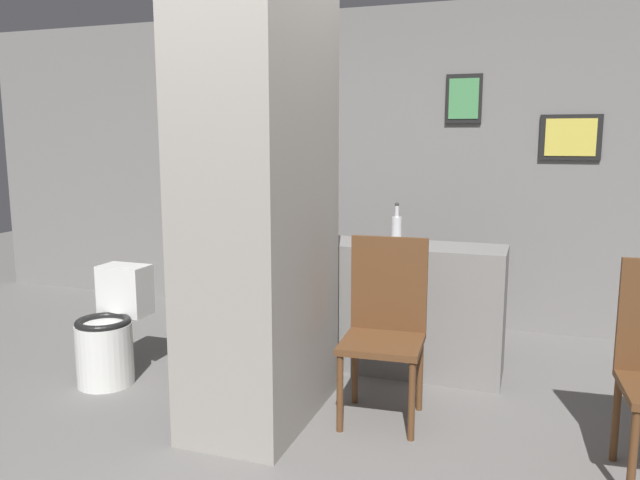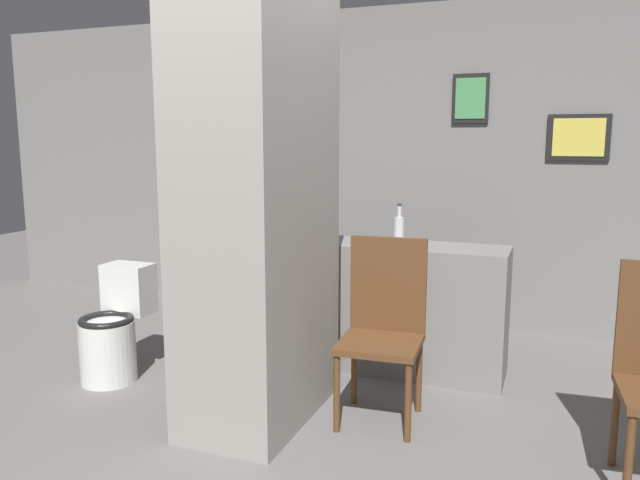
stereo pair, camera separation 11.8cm
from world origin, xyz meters
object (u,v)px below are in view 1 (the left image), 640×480
(bottle_tall, at_px, (396,228))
(bicycle, at_px, (264,300))
(chair_near_pillar, at_px, (385,322))
(toilet, at_px, (111,333))

(bottle_tall, bearing_deg, bicycle, 171.22)
(chair_near_pillar, xyz_separation_m, bottle_tall, (-0.11, 0.76, 0.42))
(chair_near_pillar, relative_size, bottle_tall, 3.71)
(bicycle, relative_size, bottle_tall, 6.18)
(bottle_tall, bearing_deg, chair_near_pillar, -81.65)
(toilet, xyz_separation_m, bottle_tall, (1.66, 0.86, 0.64))
(chair_near_pillar, height_order, bottle_tall, bottle_tall)
(toilet, distance_m, bicycle, 1.19)
(chair_near_pillar, height_order, bicycle, chair_near_pillar)
(chair_near_pillar, distance_m, bottle_tall, 0.88)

